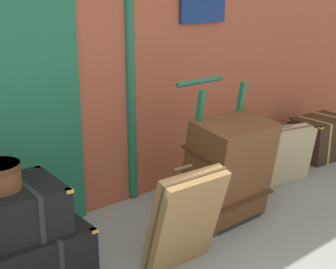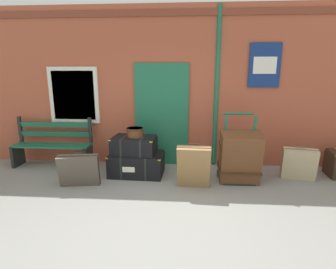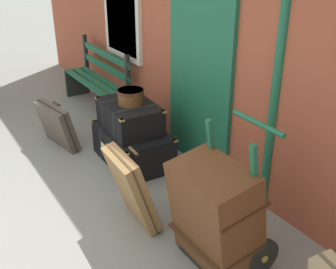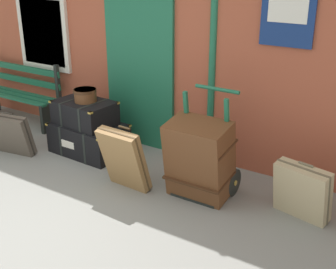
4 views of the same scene
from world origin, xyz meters
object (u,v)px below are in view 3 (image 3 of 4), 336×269
(suitcase_brown, at_px, (132,189))
(porters_trolley, at_px, (230,227))
(platform_bench, at_px, (98,81))
(steamer_trunk_middle, at_px, (130,116))
(steamer_trunk_base, at_px, (133,146))
(large_brown_trunk, at_px, (216,215))
(suitcase_charcoal, at_px, (57,125))
(round_hatbox, at_px, (131,96))

(suitcase_brown, bearing_deg, porters_trolley, 31.37)
(platform_bench, height_order, steamer_trunk_middle, platform_bench)
(steamer_trunk_base, height_order, porters_trolley, porters_trolley)
(large_brown_trunk, relative_size, suitcase_charcoal, 1.33)
(round_hatbox, distance_m, suitcase_charcoal, 1.20)
(large_brown_trunk, distance_m, suitcase_brown, 0.88)
(suitcase_brown, bearing_deg, steamer_trunk_base, 151.67)
(steamer_trunk_middle, height_order, porters_trolley, porters_trolley)
(steamer_trunk_middle, distance_m, suitcase_charcoal, 1.08)
(porters_trolley, distance_m, large_brown_trunk, 0.26)
(porters_trolley, relative_size, suitcase_charcoal, 1.72)
(steamer_trunk_middle, bearing_deg, round_hatbox, 35.01)
(round_hatbox, bearing_deg, steamer_trunk_base, -23.65)
(porters_trolley, xyz_separation_m, suitcase_charcoal, (-2.76, -0.54, 0.02))
(steamer_trunk_base, distance_m, suitcase_brown, 1.22)
(platform_bench, distance_m, round_hatbox, 1.89)
(suitcase_brown, bearing_deg, round_hatbox, 151.75)
(platform_bench, bearing_deg, large_brown_trunk, -9.65)
(steamer_trunk_base, height_order, round_hatbox, round_hatbox)
(platform_bench, height_order, suitcase_brown, platform_bench)
(platform_bench, distance_m, steamer_trunk_base, 1.88)
(large_brown_trunk, bearing_deg, round_hatbox, 172.17)
(platform_bench, height_order, steamer_trunk_base, platform_bench)
(round_hatbox, height_order, suitcase_charcoal, round_hatbox)
(steamer_trunk_middle, bearing_deg, suitcase_charcoal, -143.93)
(steamer_trunk_base, relative_size, round_hatbox, 3.31)
(steamer_trunk_middle, height_order, suitcase_brown, suitcase_brown)
(suitcase_brown, bearing_deg, steamer_trunk_middle, 152.70)
(suitcase_charcoal, bearing_deg, steamer_trunk_middle, 36.07)
(suitcase_brown, bearing_deg, platform_bench, 161.77)
(large_brown_trunk, relative_size, suitcase_brown, 1.19)
(platform_bench, relative_size, suitcase_brown, 2.04)
(steamer_trunk_middle, xyz_separation_m, large_brown_trunk, (1.92, -0.25, -0.11))
(platform_bench, height_order, suitcase_charcoal, platform_bench)
(steamer_trunk_base, distance_m, steamer_trunk_middle, 0.37)
(platform_bench, bearing_deg, suitcase_charcoal, -46.58)
(round_hatbox, distance_m, large_brown_trunk, 1.95)
(porters_trolley, bearing_deg, large_brown_trunk, -90.00)
(steamer_trunk_base, xyz_separation_m, suitcase_charcoal, (-0.88, -0.62, 0.08))
(large_brown_trunk, xyz_separation_m, suitcase_brown, (-0.81, -0.32, -0.08))
(porters_trolley, distance_m, suitcase_charcoal, 2.81)
(porters_trolley, height_order, suitcase_brown, porters_trolley)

